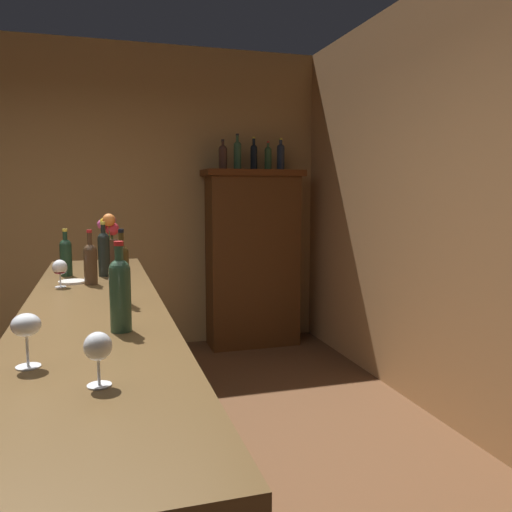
{
  "coord_description": "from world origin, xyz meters",
  "views": [
    {
      "loc": [
        0.53,
        -2.25,
        1.52
      ],
      "look_at": [
        1.31,
        0.37,
        1.18
      ],
      "focal_mm": 36.59,
      "sensor_mm": 36.0,
      "label": 1
    }
  ],
  "objects": [
    {
      "name": "wall_back",
      "position": [
        0.0,
        2.92,
        1.45
      ],
      "size": [
        5.43,
        0.12,
        2.89
      ],
      "primitive_type": "cube",
      "color": "tan",
      "rests_on": "ground"
    },
    {
      "name": "display_bottle_midleft",
      "position": [
        1.8,
        2.62,
        1.87
      ],
      "size": [
        0.07,
        0.07,
        0.34
      ],
      "color": "#2C4C32",
      "rests_on": "display_cabinet"
    },
    {
      "name": "wine_bottle_malbec",
      "position": [
        0.47,
        0.64,
        1.14
      ],
      "size": [
        0.07,
        0.07,
        0.29
      ],
      "color": "#45301F",
      "rests_on": "bar_counter"
    },
    {
      "name": "wine_bottle_merlot",
      "position": [
        0.33,
        0.98,
        1.14
      ],
      "size": [
        0.07,
        0.07,
        0.28
      ],
      "color": "#1B3522",
      "rests_on": "bar_counter"
    },
    {
      "name": "display_cabinet",
      "position": [
        1.95,
        2.62,
        0.9
      ],
      "size": [
        0.95,
        0.42,
        1.72
      ],
      "color": "#4B2910",
      "rests_on": "ground"
    },
    {
      "name": "display_bottle_right",
      "position": [
        2.23,
        2.62,
        1.86
      ],
      "size": [
        0.08,
        0.08,
        0.31
      ],
      "color": "#212837",
      "rests_on": "display_cabinet"
    },
    {
      "name": "wine_glass_mid",
      "position": [
        0.32,
        0.6,
        1.12
      ],
      "size": [
        0.08,
        0.08,
        0.14
      ],
      "color": "white",
      "rests_on": "bar_counter"
    },
    {
      "name": "display_bottle_left",
      "position": [
        1.66,
        2.62,
        1.85
      ],
      "size": [
        0.08,
        0.08,
        0.28
      ],
      "color": "#40271E",
      "rests_on": "display_cabinet"
    },
    {
      "name": "display_bottle_center",
      "position": [
        1.96,
        2.62,
        1.86
      ],
      "size": [
        0.07,
        0.07,
        0.31
      ],
      "color": "black",
      "rests_on": "display_cabinet"
    },
    {
      "name": "wine_bottle_rose",
      "position": [
        0.59,
        -0.37,
        1.17
      ],
      "size": [
        0.08,
        0.08,
        0.32
      ],
      "color": "#2B4A33",
      "rests_on": "bar_counter"
    },
    {
      "name": "wine_glass_rear",
      "position": [
        0.51,
        -0.9,
        1.12
      ],
      "size": [
        0.07,
        0.07,
        0.14
      ],
      "color": "white",
      "rests_on": "bar_counter"
    },
    {
      "name": "wine_bottle_riesling",
      "position": [
        0.61,
        0.09,
        1.17
      ],
      "size": [
        0.06,
        0.06,
        0.33
      ],
      "color": "#413214",
      "rests_on": "bar_counter"
    },
    {
      "name": "bar_counter",
      "position": [
        0.49,
        0.1,
        0.52
      ],
      "size": [
        0.59,
        3.17,
        1.02
      ],
      "color": "brown",
      "rests_on": "ground"
    },
    {
      "name": "wine_glass_front",
      "position": [
        0.32,
        -0.7,
        1.14
      ],
      "size": [
        0.08,
        0.08,
        0.16
      ],
      "color": "white",
      "rests_on": "bar_counter"
    },
    {
      "name": "display_bottle_midright",
      "position": [
        2.11,
        2.62,
        1.85
      ],
      "size": [
        0.07,
        0.07,
        0.28
      ],
      "color": "#2A4829",
      "rests_on": "display_cabinet"
    },
    {
      "name": "cheese_plate",
      "position": [
        0.37,
        0.72,
        1.03
      ],
      "size": [
        0.15,
        0.15,
        0.01
      ],
      "primitive_type": "cylinder",
      "color": "white",
      "rests_on": "bar_counter"
    },
    {
      "name": "flower_arrangement",
      "position": [
        0.58,
        1.38,
        1.2
      ],
      "size": [
        0.14,
        0.14,
        0.35
      ],
      "color": "#462E1E",
      "rests_on": "bar_counter"
    },
    {
      "name": "wine_bottle_chardonnay",
      "position": [
        0.54,
        0.92,
        1.17
      ],
      "size": [
        0.07,
        0.07,
        0.32
      ],
      "color": "black",
      "rests_on": "bar_counter"
    }
  ]
}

